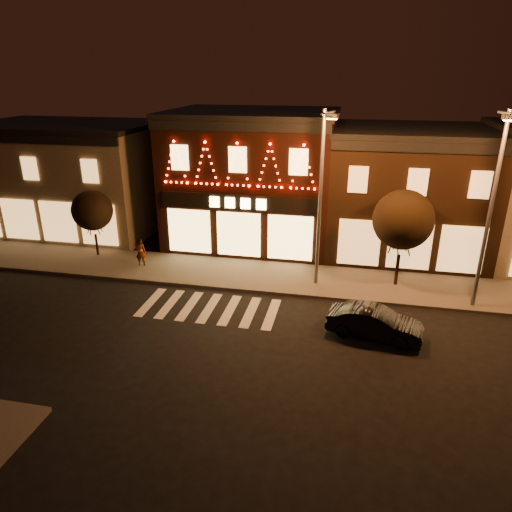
% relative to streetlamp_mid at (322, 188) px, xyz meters
% --- Properties ---
extents(ground, '(120.00, 120.00, 0.00)m').
position_rel_streetlamp_mid_xyz_m(ground, '(-4.80, -7.30, -5.29)').
color(ground, black).
rests_on(ground, ground).
extents(sidewalk_far, '(44.00, 4.00, 0.15)m').
position_rel_streetlamp_mid_xyz_m(sidewalk_far, '(-2.80, 0.70, -5.22)').
color(sidewalk_far, '#47423D').
rests_on(sidewalk_far, ground).
extents(building_left, '(12.20, 8.28, 7.30)m').
position_rel_streetlamp_mid_xyz_m(building_left, '(-17.80, 6.69, -1.63)').
color(building_left, '#695C4B').
rests_on(building_left, ground).
extents(building_pulp, '(10.20, 8.34, 8.30)m').
position_rel_streetlamp_mid_xyz_m(building_pulp, '(-4.80, 6.68, -1.13)').
color(building_pulp, black).
rests_on(building_pulp, ground).
extents(building_right_a, '(9.20, 8.28, 7.50)m').
position_rel_streetlamp_mid_xyz_m(building_right_a, '(4.70, 6.69, -1.53)').
color(building_right_a, black).
rests_on(building_right_a, ground).
extents(streetlamp_mid, '(0.82, 2.00, 8.76)m').
position_rel_streetlamp_mid_xyz_m(streetlamp_mid, '(0.00, 0.00, 0.00)').
color(streetlamp_mid, '#59595E').
rests_on(streetlamp_mid, sidewalk_far).
extents(streetlamp_right, '(0.81, 2.04, 8.93)m').
position_rel_streetlamp_mid_xyz_m(streetlamp_right, '(7.39, -0.96, 0.10)').
color(streetlamp_right, '#59595E').
rests_on(streetlamp_right, sidewalk_far).
extents(tree_left, '(2.37, 2.37, 3.95)m').
position_rel_streetlamp_mid_xyz_m(tree_left, '(-13.34, 1.62, -2.37)').
color(tree_left, black).
rests_on(tree_left, sidewalk_far).
extents(tree_right, '(3.00, 3.00, 5.01)m').
position_rel_streetlamp_mid_xyz_m(tree_right, '(4.02, 0.95, -1.64)').
color(tree_right, black).
rests_on(tree_right, sidewalk_far).
extents(dark_sedan, '(4.13, 2.08, 1.30)m').
position_rel_streetlamp_mid_xyz_m(dark_sedan, '(2.78, -4.31, -4.64)').
color(dark_sedan, black).
rests_on(dark_sedan, ground).
extents(pedestrian, '(0.66, 0.53, 1.58)m').
position_rel_streetlamp_mid_xyz_m(pedestrian, '(-10.03, 0.61, -4.35)').
color(pedestrian, gray).
rests_on(pedestrian, sidewalk_far).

